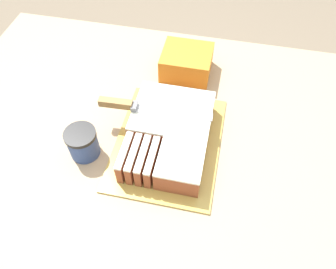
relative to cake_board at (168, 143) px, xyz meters
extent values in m
plane|color=#7F705B|center=(-0.04, -0.03, -0.93)|extent=(8.00, 8.00, 0.00)
cube|color=tan|center=(-0.04, -0.03, -0.47)|extent=(1.40, 1.10, 0.93)
cube|color=gold|center=(0.00, 0.00, 0.00)|extent=(0.30, 0.39, 0.01)
cube|color=#994C2D|center=(0.00, 0.06, 0.04)|extent=(0.22, 0.19, 0.07)
cube|color=white|center=(0.00, 0.06, 0.07)|extent=(0.22, 0.19, 0.01)
cube|color=#994C2D|center=(0.05, -0.09, 0.04)|extent=(0.12, 0.13, 0.07)
cube|color=white|center=(0.05, -0.09, 0.07)|extent=(0.12, 0.13, 0.01)
cube|color=#994C2D|center=(-0.10, -0.10, 0.04)|extent=(0.02, 0.12, 0.07)
cube|color=white|center=(-0.10, -0.10, 0.07)|extent=(0.02, 0.12, 0.01)
cube|color=#994C2D|center=(-0.07, -0.10, 0.04)|extent=(0.02, 0.12, 0.07)
cube|color=white|center=(-0.07, -0.10, 0.07)|extent=(0.02, 0.12, 0.01)
cube|color=#994C2D|center=(-0.05, -0.10, 0.04)|extent=(0.02, 0.12, 0.07)
cube|color=white|center=(-0.05, -0.10, 0.07)|extent=(0.02, 0.12, 0.01)
cube|color=#994C2D|center=(-0.02, -0.10, 0.04)|extent=(0.02, 0.12, 0.07)
cube|color=white|center=(-0.02, -0.10, 0.07)|extent=(0.02, 0.12, 0.01)
cube|color=silver|center=(0.00, 0.05, 0.08)|extent=(0.23, 0.04, 0.00)
cube|color=slate|center=(-0.11, 0.05, 0.08)|extent=(0.02, 0.03, 0.02)
cube|color=olive|center=(-0.16, 0.04, 0.09)|extent=(0.10, 0.03, 0.02)
cylinder|color=#334C8C|center=(-0.22, -0.08, 0.04)|extent=(0.08, 0.08, 0.08)
cylinder|color=black|center=(-0.22, -0.08, 0.08)|extent=(0.09, 0.09, 0.01)
cube|color=orange|center=(0.00, 0.31, 0.04)|extent=(0.16, 0.15, 0.09)
camera|label=1|loc=(0.12, -0.54, 0.77)|focal=35.00mm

